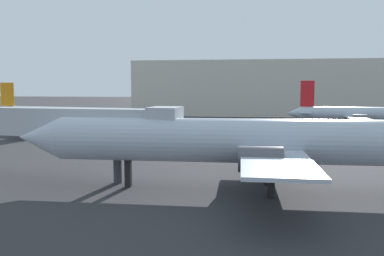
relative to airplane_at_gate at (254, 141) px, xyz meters
name	(u,v)px	position (x,y,z in m)	size (l,w,h in m)	color
airplane_at_gate	(254,141)	(0.00, 0.00, 0.00)	(37.77, 21.86, 11.93)	#B2BCCC
airplane_on_taxiway	(68,115)	(-32.37, 35.48, -0.84)	(35.26, 23.82, 8.77)	silver
airplane_distant	(356,114)	(18.60, 46.95, -0.91)	(25.63, 19.27, 9.14)	#B2BCCC
jet_bridge	(59,123)	(-16.51, 1.22, 1.00)	(23.34, 3.96, 6.40)	#B2B7BC
terminal_building	(288,88)	(9.74, 89.15, 3.68)	(86.58, 25.98, 15.13)	beige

